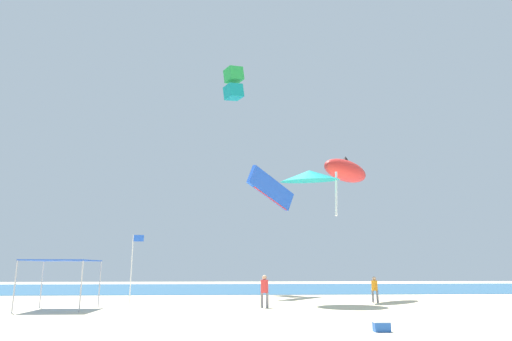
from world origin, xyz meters
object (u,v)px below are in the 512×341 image
(banner_flag, at_px, (133,265))
(cooler_box, at_px, (382,327))
(kite_box_green, at_px, (234,83))
(kite_delta_teal, at_px, (310,176))
(person_leftmost, at_px, (375,287))
(kite_parafoil_blue, at_px, (271,189))
(kite_inflatable_red, at_px, (346,171))
(canopy_tent, at_px, (62,262))
(person_near_tent, at_px, (265,288))

(banner_flag, height_order, cooler_box, banner_flag)
(kite_box_green, height_order, kite_delta_teal, kite_box_green)
(person_leftmost, height_order, kite_box_green, kite_box_green)
(person_leftmost, bearing_deg, kite_parafoil_blue, 145.60)
(kite_box_green, xyz_separation_m, kite_inflatable_red, (8.67, -11.12, -11.82))
(person_leftmost, bearing_deg, kite_box_green, 138.16)
(person_leftmost, height_order, banner_flag, banner_flag)
(canopy_tent, height_order, kite_box_green, kite_box_green)
(kite_parafoil_blue, bearing_deg, person_near_tent, -141.49)
(banner_flag, xyz_separation_m, kite_inflatable_red, (14.06, 7.98, 7.14))
(person_leftmost, relative_size, cooler_box, 2.88)
(banner_flag, height_order, kite_delta_teal, kite_delta_teal)
(person_leftmost, distance_m, kite_parafoil_blue, 12.17)
(person_leftmost, bearing_deg, kite_inflatable_red, 115.56)
(person_near_tent, height_order, kite_inflatable_red, kite_inflatable_red)
(person_near_tent, relative_size, banner_flag, 0.46)
(canopy_tent, xyz_separation_m, person_near_tent, (11.12, 0.51, -1.44))
(person_near_tent, relative_size, person_leftmost, 1.10)
(canopy_tent, relative_size, cooler_box, 5.86)
(person_leftmost, relative_size, banner_flag, 0.42)
(cooler_box, bearing_deg, canopy_tent, 147.70)
(canopy_tent, distance_m, person_leftmost, 19.06)
(canopy_tent, xyz_separation_m, kite_parafoil_blue, (12.53, 11.24, 6.17))
(cooler_box, bearing_deg, kite_parafoil_blue, 95.51)
(banner_flag, distance_m, kite_inflatable_red, 17.67)
(banner_flag, bearing_deg, kite_delta_teal, 21.00)
(kite_delta_teal, bearing_deg, kite_inflatable_red, -111.52)
(person_leftmost, xyz_separation_m, kite_box_green, (-9.28, 14.63, 20.36))
(kite_parafoil_blue, relative_size, kite_delta_teal, 0.83)
(person_leftmost, xyz_separation_m, kite_parafoil_blue, (-6.04, 7.24, 7.70))
(cooler_box, bearing_deg, person_leftmost, 72.83)
(kite_delta_teal, bearing_deg, person_near_tent, 63.06)
(person_near_tent, xyz_separation_m, kite_box_green, (-1.83, 18.12, 20.27))
(kite_parafoil_blue, bearing_deg, kite_delta_teal, -120.07)
(kite_delta_teal, relative_size, kite_inflatable_red, 1.00)
(kite_inflatable_red, bearing_deg, person_leftmost, -125.66)
(person_near_tent, relative_size, kite_parafoil_blue, 0.41)
(person_near_tent, distance_m, kite_parafoil_blue, 13.23)
(canopy_tent, distance_m, kite_parafoil_blue, 17.93)
(person_leftmost, relative_size, kite_delta_teal, 0.31)
(banner_flag, bearing_deg, kite_inflatable_red, 29.58)
(canopy_tent, bearing_deg, kite_delta_teal, 13.90)
(person_near_tent, bearing_deg, canopy_tent, 28.11)
(banner_flag, bearing_deg, cooler_box, -39.39)
(kite_inflatable_red, bearing_deg, person_near_tent, -179.83)
(banner_flag, bearing_deg, canopy_tent, 173.17)
(kite_box_green, relative_size, kite_delta_teal, 0.68)
(person_leftmost, bearing_deg, cooler_box, -91.40)
(kite_delta_teal, bearing_deg, cooler_box, 110.67)
(person_leftmost, distance_m, cooler_box, 13.81)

